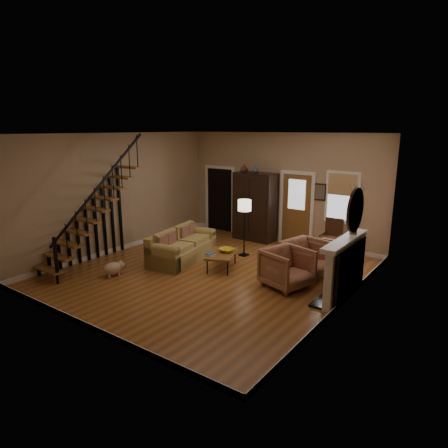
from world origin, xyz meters
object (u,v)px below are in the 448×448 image
Objects in this scene: armchair_left at (287,268)px; floor_lamp at (244,228)px; armchair_right at (306,258)px; side_chair at (331,238)px; armoire at (255,207)px; coffee_table at (222,261)px; sofa at (182,246)px.

armchair_left is 0.61× the size of floor_lamp.
side_chair is at bearing 17.07° from armchair_right.
armoire is 2.06× the size of side_chair.
coffee_table is at bearing -74.90° from armoire.
armchair_left reaches higher than sofa.
armchair_left is (1.85, -0.09, 0.23)m from coffee_table.
side_chair is at bearing 55.13° from coffee_table.
side_chair is (2.55, -0.20, -0.54)m from armoire.
sofa is at bearing -138.75° from side_chair.
sofa is 4.03m from side_chair.
armchair_left is 1.00× the size of armchair_right.
sofa is (-0.48, -2.86, -0.65)m from armoire.
coffee_table is 1.05× the size of side_chair.
floor_lamp reaches higher than armchair_right.
armchair_right is 1.82m from side_chair.
armchair_right is (2.66, -2.01, -0.61)m from armoire.
floor_lamp is (-1.98, 1.31, 0.34)m from armchair_left.
armoire is at bearing 70.19° from sofa.
armoire is 3.39m from armchair_right.
armoire is at bearing 59.22° from armchair_left.
sofa is at bearing -176.57° from coffee_table.
coffee_table is (0.75, -2.78, -0.84)m from armoire.
side_chair is at bearing 35.50° from floor_lamp.
armoire is 0.99× the size of sofa.
side_chair is at bearing 30.96° from sofa.
floor_lamp is (0.63, -1.57, -0.27)m from armoire.
armoire reaches higher than armchair_left.
side_chair is (1.92, 1.37, -0.27)m from floor_lamp.
coffee_table is 1.12× the size of armchair_right.
floor_lamp is (1.11, 1.28, 0.38)m from sofa.
sofa is at bearing 106.68° from armchair_left.
armchair_left is (3.08, -0.02, 0.04)m from sofa.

